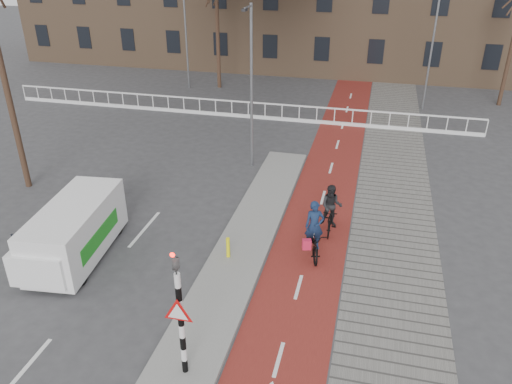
# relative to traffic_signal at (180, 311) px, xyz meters

# --- Properties ---
(ground) EXTENTS (120.00, 120.00, 0.00)m
(ground) POSITION_rel_traffic_signal_xyz_m (0.60, 2.02, -1.99)
(ground) COLOR #38383A
(ground) RESTS_ON ground
(bike_lane) EXTENTS (2.50, 60.00, 0.01)m
(bike_lane) POSITION_rel_traffic_signal_xyz_m (2.10, 12.02, -1.98)
(bike_lane) COLOR maroon
(bike_lane) RESTS_ON ground
(sidewalk) EXTENTS (3.00, 60.00, 0.01)m
(sidewalk) POSITION_rel_traffic_signal_xyz_m (4.90, 12.02, -1.98)
(sidewalk) COLOR slate
(sidewalk) RESTS_ON ground
(curb_island) EXTENTS (1.80, 16.00, 0.12)m
(curb_island) POSITION_rel_traffic_signal_xyz_m (-0.10, 6.02, -1.93)
(curb_island) COLOR gray
(curb_island) RESTS_ON ground
(traffic_signal) EXTENTS (0.80, 0.80, 3.68)m
(traffic_signal) POSITION_rel_traffic_signal_xyz_m (0.00, 0.00, 0.00)
(traffic_signal) COLOR black
(traffic_signal) RESTS_ON curb_island
(bollard) EXTENTS (0.12, 0.12, 0.71)m
(bollard) POSITION_rel_traffic_signal_xyz_m (-0.39, 4.91, -1.52)
(bollard) COLOR #FEF60E
(bollard) RESTS_ON curb_island
(cyclist_near) EXTENTS (1.15, 1.98, 1.95)m
(cyclist_near) POSITION_rel_traffic_signal_xyz_m (2.26, 5.89, -1.33)
(cyclist_near) COLOR black
(cyclist_near) RESTS_ON bike_lane
(cyclist_far) EXTENTS (0.77, 1.67, 1.81)m
(cyclist_far) POSITION_rel_traffic_signal_xyz_m (2.65, 7.49, -1.23)
(cyclist_far) COLOR black
(cyclist_far) RESTS_ON bike_lane
(van) EXTENTS (2.17, 4.47, 1.85)m
(van) POSITION_rel_traffic_signal_xyz_m (-5.27, 3.98, -1.01)
(van) COLOR white
(van) RESTS_ON ground
(railing) EXTENTS (28.00, 0.10, 0.99)m
(railing) POSITION_rel_traffic_signal_xyz_m (-4.40, 19.02, -1.68)
(railing) COLOR silver
(railing) RESTS_ON ground
(tree_left) EXTENTS (0.24, 0.24, 9.65)m
(tree_left) POSITION_rel_traffic_signal_xyz_m (-10.22, 8.09, 2.84)
(tree_left) COLOR #321E16
(tree_left) RESTS_ON ground
(tree_mid) EXTENTS (0.26, 0.26, 7.86)m
(tree_mid) POSITION_rel_traffic_signal_xyz_m (-7.09, 25.03, 1.94)
(tree_mid) COLOR #321E16
(tree_mid) RESTS_ON ground
(streetlight_near) EXTENTS (0.12, 0.12, 7.13)m
(streetlight_near) POSITION_rel_traffic_signal_xyz_m (-1.52, 12.46, 1.57)
(streetlight_near) COLOR slate
(streetlight_near) RESTS_ON ground
(streetlight_left) EXTENTS (0.12, 0.12, 7.08)m
(streetlight_left) POSITION_rel_traffic_signal_xyz_m (-9.10, 24.36, 1.55)
(streetlight_left) COLOR slate
(streetlight_left) RESTS_ON ground
(streetlight_right) EXTENTS (0.12, 0.12, 7.66)m
(streetlight_right) POSITION_rel_traffic_signal_xyz_m (6.59, 23.22, 1.84)
(streetlight_right) COLOR slate
(streetlight_right) RESTS_ON ground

